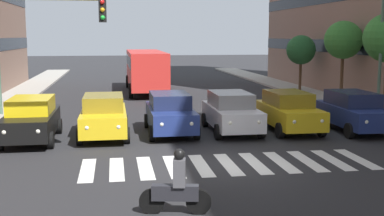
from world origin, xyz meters
The scene contains 15 objects.
ground_plane centered at (0.00, 0.00, 0.00)m, with size 180.00×180.00×0.00m, color #262628.
crosswalk_markings centered at (0.00, 0.00, 0.00)m, with size 9.45×2.80×0.01m.
car_0 centered at (-6.70, -4.70, 0.89)m, with size 2.02×4.44×1.72m.
car_1 centered at (-3.91, -5.18, 0.89)m, with size 2.02×4.44×1.72m.
car_2 centered at (-1.36, -5.30, 0.89)m, with size 2.02×4.44×1.72m.
car_3 centered at (1.29, -5.41, 0.89)m, with size 2.02×4.44×1.72m.
car_4 centered at (4.07, -5.15, 0.89)m, with size 2.02×4.44×1.72m.
car_5 centered at (6.89, -4.73, 0.89)m, with size 2.02×4.44×1.72m.
bus_behind_traffic centered at (1.29, -21.37, 1.86)m, with size 2.78×10.50×3.00m.
motorcycle_with_rider centered at (2.23, 4.22, 0.65)m, with size 1.69×0.45×1.57m.
traffic_light_gantry centered at (7.05, -0.85, 3.73)m, with size 4.70×0.36×5.50m.
street_lamp_left centered at (-8.85, -7.45, 5.04)m, with size 3.54×0.28×8.00m.
street_lamp_right centered at (8.80, -11.10, 4.55)m, with size 3.53×0.28×7.07m.
street_tree_2 centered at (-10.24, -13.24, 3.87)m, with size 2.32×2.32×4.90m.
street_tree_3 centered at (-9.94, -19.31, 3.10)m, with size 2.14×2.14×4.04m.
Camera 1 is at (3.62, 15.25, 4.15)m, focal length 46.16 mm.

